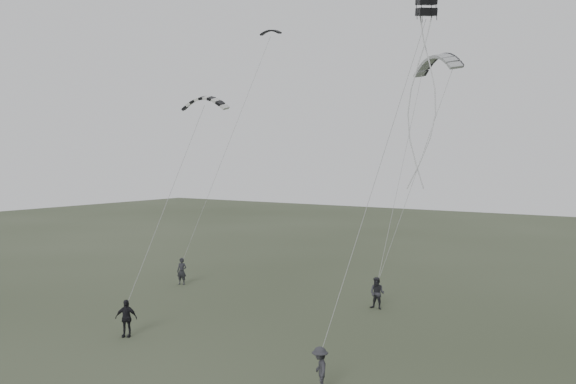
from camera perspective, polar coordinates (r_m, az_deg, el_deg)
The scene contains 9 objects.
ground at distance 27.16m, azimuth -7.95°, elevation -13.97°, with size 140.00×140.00×0.00m, color #313A25.
flyer_left at distance 37.25m, azimuth -10.74°, elevation -7.92°, with size 0.63×0.42×1.74m, color black.
flyer_right at distance 31.12m, azimuth 9.05°, elevation -10.12°, with size 0.84×0.65×1.72m, color #27272C.
flyer_center at distance 27.14m, azimuth -16.13°, elevation -12.21°, with size 1.00×0.42×1.70m, color black.
flyer_far at distance 20.38m, azimuth 3.26°, elevation -17.54°, with size 1.01×0.58×1.57m, color #2A2A2F.
kite_dark_small at distance 39.63m, azimuth -1.80°, elevation 16.07°, with size 1.47×0.44×0.49m, color black, non-canonical shape.
kite_pale_large at distance 34.13m, azimuth 14.89°, elevation 13.20°, with size 3.52×0.79×1.48m, color #949699, non-canonical shape.
kite_striped at distance 31.79m, azimuth -8.47°, elevation 9.44°, with size 2.61×0.65×1.06m, color black, non-canonical shape.
kite_box at distance 24.52m, azimuth 13.87°, elevation 17.84°, with size 0.71×0.71×0.74m, color black, non-canonical shape.
Camera 1 is at (17.12, -19.52, 7.98)m, focal length 35.00 mm.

